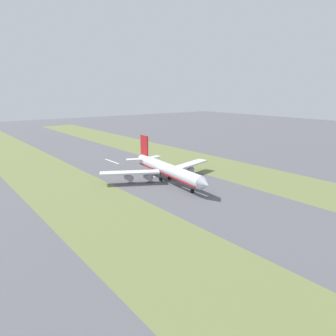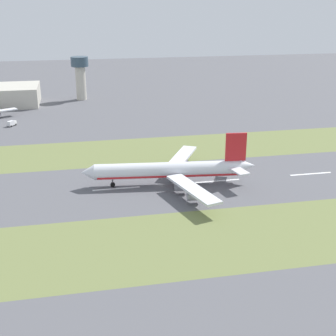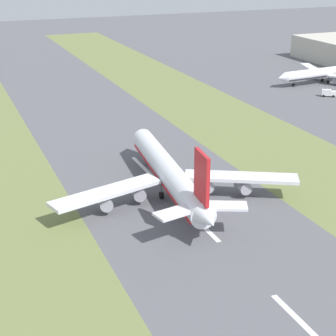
% 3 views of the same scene
% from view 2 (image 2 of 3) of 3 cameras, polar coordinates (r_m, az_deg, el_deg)
% --- Properties ---
extents(ground_plane, '(800.00, 800.00, 0.00)m').
position_cam_2_polar(ground_plane, '(180.84, -0.86, -2.11)').
color(ground_plane, '#56565B').
extents(grass_median_west, '(40.00, 600.00, 0.01)m').
position_cam_2_polar(grass_median_west, '(141.11, 2.55, -8.90)').
color(grass_median_west, olive).
rests_on(grass_median_west, ground).
extents(grass_median_east, '(40.00, 600.00, 0.01)m').
position_cam_2_polar(grass_median_east, '(222.58, -2.99, 2.19)').
color(grass_median_east, olive).
rests_on(grass_median_east, ground).
extents(centreline_dash_near, '(1.20, 18.00, 0.01)m').
position_cam_2_polar(centreline_dash_near, '(201.13, 16.99, -0.68)').
color(centreline_dash_near, silver).
rests_on(centreline_dash_near, ground).
extents(centreline_dash_mid, '(1.20, 18.00, 0.01)m').
position_cam_2_polar(centreline_dash_mid, '(186.01, 6.04, -1.58)').
color(centreline_dash_mid, silver).
rests_on(centreline_dash_mid, ground).
extents(centreline_dash_far, '(1.20, 18.00, 0.01)m').
position_cam_2_polar(centreline_dash_far, '(178.74, -6.32, -2.51)').
color(centreline_dash_far, silver).
rests_on(centreline_dash_far, ground).
extents(airplane_main_jet, '(63.75, 67.20, 20.20)m').
position_cam_2_polar(airplane_main_jet, '(179.07, 0.61, -0.28)').
color(airplane_main_jet, silver).
rests_on(airplane_main_jet, ground).
extents(control_tower, '(12.00, 12.00, 29.84)m').
position_cam_2_polar(control_tower, '(337.87, -10.65, 11.26)').
color(control_tower, '#BCB7A8').
rests_on(control_tower, ground).
extents(service_truck, '(6.27, 4.98, 3.10)m').
position_cam_2_polar(service_truck, '(278.63, -18.53, 5.20)').
color(service_truck, white).
rests_on(service_truck, ground).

